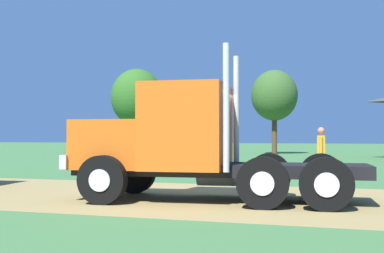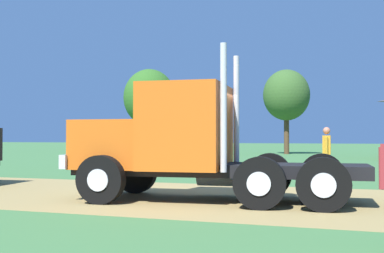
{
  "view_description": "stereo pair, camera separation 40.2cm",
  "coord_description": "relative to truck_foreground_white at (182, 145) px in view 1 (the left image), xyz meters",
  "views": [
    {
      "loc": [
        3.87,
        -11.65,
        1.48
      ],
      "look_at": [
        0.16,
        0.07,
        1.73
      ],
      "focal_mm": 46.68,
      "sensor_mm": 36.0,
      "label": 1
    },
    {
      "loc": [
        4.25,
        -11.53,
        1.48
      ],
      "look_at": [
        0.16,
        0.07,
        1.73
      ],
      "focal_mm": 46.68,
      "sensor_mm": 36.0,
      "label": 2
    }
  ],
  "objects": [
    {
      "name": "ground_plane",
      "position": [
        -0.14,
        0.6,
        -1.29
      ],
      "size": [
        200.0,
        200.0,
        0.0
      ],
      "primitive_type": "plane",
      "color": "#3E6F3B"
    },
    {
      "name": "tree_left",
      "position": [
        -17.07,
        35.98,
        4.21
      ],
      "size": [
        5.33,
        5.33,
        8.45
      ],
      "color": "#513823",
      "rests_on": "ground_plane"
    },
    {
      "name": "visitor_far_side",
      "position": [
        2.82,
        6.31,
        -0.3
      ],
      "size": [
        0.28,
        0.68,
        1.8
      ],
      "color": "gold",
      "rests_on": "ground_plane"
    },
    {
      "name": "tree_mid",
      "position": [
        -2.41,
        31.89,
        3.72
      ],
      "size": [
        3.97,
        3.97,
        7.23
      ],
      "color": "#513823",
      "rests_on": "ground_plane"
    },
    {
      "name": "dirt_track",
      "position": [
        -0.14,
        0.6,
        -1.29
      ],
      "size": [
        120.0,
        6.54,
        0.01
      ],
      "primitive_type": "cube",
      "color": "#98814C",
      "rests_on": "ground_plane"
    },
    {
      "name": "truck_foreground_white",
      "position": [
        0.0,
        0.0,
        0.0
      ],
      "size": [
        6.91,
        3.05,
        3.47
      ],
      "color": "black",
      "rests_on": "ground_plane"
    }
  ]
}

